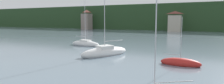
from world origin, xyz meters
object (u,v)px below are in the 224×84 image
(shore_building_west, at_px, (87,20))
(shore_building_westcentral, at_px, (175,22))
(sailboat_mid_3, at_px, (105,52))
(sailboat_far_4, at_px, (85,44))
(sailboat_mid_1, at_px, (180,63))

(shore_building_west, bearing_deg, shore_building_westcentral, -0.81)
(shore_building_westcentral, distance_m, sailboat_mid_3, 60.47)
(sailboat_mid_3, height_order, sailboat_far_4, sailboat_mid_3)
(shore_building_west, xyz_separation_m, sailboat_mid_3, (42.55, -60.96, -4.45))
(sailboat_mid_3, distance_m, sailboat_far_4, 11.05)
(sailboat_mid_1, distance_m, sailboat_mid_3, 10.46)
(sailboat_mid_1, bearing_deg, sailboat_mid_3, 173.01)
(sailboat_mid_1, height_order, sailboat_mid_3, sailboat_mid_3)
(shore_building_westcentral, height_order, sailboat_far_4, sailboat_far_4)
(sailboat_mid_3, relative_size, sailboat_far_4, 1.07)
(sailboat_mid_3, bearing_deg, shore_building_west, -118.15)
(shore_building_west, relative_size, sailboat_far_4, 1.00)
(shore_building_west, xyz_separation_m, shore_building_westcentral, (43.91, -0.62, -0.71))
(shore_building_west, height_order, sailboat_mid_3, sailboat_mid_3)
(sailboat_mid_1, relative_size, sailboat_far_4, 0.56)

